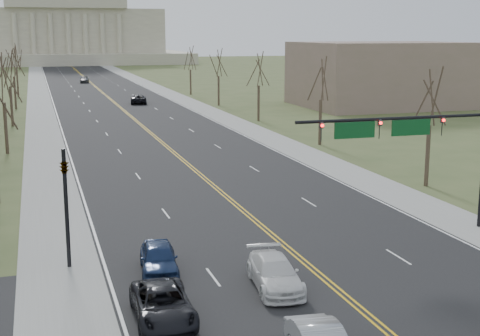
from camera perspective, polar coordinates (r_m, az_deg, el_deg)
road at (r=130.42m, az=-11.51°, el=6.21°), size 20.00×380.00×0.01m
cross_road at (r=30.53m, az=8.95°, el=-10.76°), size 120.00×14.00×0.01m
sidewalk_left at (r=129.81m, az=-16.81°, el=5.93°), size 4.00×380.00×0.03m
sidewalk_right at (r=132.13m, az=-6.30°, el=6.44°), size 4.00×380.00×0.03m
center_line at (r=130.42m, az=-11.51°, el=6.22°), size 0.42×380.00×0.01m
edge_line_left at (r=129.84m, az=-15.84°, el=5.99°), size 0.15×380.00×0.01m
edge_line_right at (r=131.74m, az=-7.25°, el=6.41°), size 0.15×380.00×0.01m
capitol at (r=269.52m, az=-14.70°, el=11.71°), size 90.00×60.00×50.00m
signal_mast at (r=38.89m, az=14.28°, el=2.66°), size 12.12×0.44×7.20m
signal_left at (r=33.73m, az=-14.66°, el=-2.23°), size 0.32×0.36×6.00m
tree_r_0 at (r=51.89m, az=15.96°, el=5.58°), size 3.74×3.74×8.50m
tree_r_1 at (r=69.46m, az=6.94°, el=7.33°), size 3.74×3.74×8.50m
tree_l_1 at (r=67.51m, az=-19.60°, el=6.97°), size 3.96×3.96×9.00m
tree_r_2 at (r=88.07m, az=1.61°, el=8.27°), size 3.74×3.74×8.50m
tree_l_2 at (r=87.46m, az=-19.11°, el=7.89°), size 3.96×3.96×9.00m
tree_r_3 at (r=107.18m, az=-1.85°, el=8.85°), size 3.74×3.74×8.50m
tree_l_3 at (r=107.43m, az=-18.79°, el=8.46°), size 3.96×3.96×9.00m
tree_r_4 at (r=126.57m, az=-4.27°, el=9.23°), size 3.74×3.74×8.50m
tree_l_4 at (r=127.41m, az=-18.58°, el=8.86°), size 3.96×3.96×9.00m
bldg_right_mass at (r=109.07m, az=11.93°, el=7.84°), size 25.00×20.00×10.00m
car_sb_outer_lead at (r=27.71m, az=-6.60°, el=-11.51°), size 2.46×5.06×1.39m
car_sb_inner_second at (r=30.89m, az=2.99°, el=-8.95°), size 2.51×5.06×1.41m
car_sb_outer_second at (r=32.88m, az=-6.95°, el=-7.67°), size 2.24×4.52×1.48m
car_far_nb at (r=111.64m, az=-8.66°, el=5.85°), size 3.15×5.65×1.50m
car_far_sb at (r=160.47m, az=-13.13°, el=7.39°), size 2.42×4.94×1.62m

